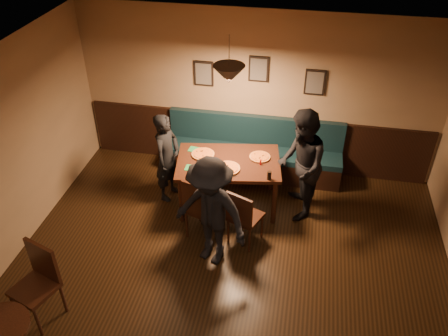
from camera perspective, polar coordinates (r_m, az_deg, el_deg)
name	(u,v)px	position (r m, az deg, el deg)	size (l,w,h in m)	color
floor	(215,323)	(5.97, -1.07, -18.54)	(7.00, 7.00, 0.00)	black
ceiling	(212,123)	(4.07, -1.49, 5.57)	(7.00, 7.00, 0.00)	silver
wall_back	(258,94)	(7.78, 4.16, 9.06)	(6.00, 6.00, 0.00)	#8C704F
wainscot	(255,141)	(8.19, 3.87, 3.30)	(5.88, 0.06, 1.00)	black
booth_bench	(253,149)	(7.96, 3.61, 2.30)	(3.00, 0.60, 1.00)	#0F232D
picture_left	(204,73)	(7.77, -2.50, 11.52)	(0.32, 0.04, 0.42)	black
picture_center	(259,69)	(7.57, 4.27, 12.02)	(0.32, 0.04, 0.42)	black
picture_right	(315,82)	(7.59, 11.08, 10.29)	(0.32, 0.04, 0.42)	black
pendant_lamp	(229,74)	(6.36, 0.61, 11.43)	(0.44, 0.44, 0.25)	black
dining_table	(228,183)	(7.29, 0.52, -1.87)	(1.56, 1.00, 0.84)	black
chair_near_left	(205,206)	(6.70, -2.38, -4.68)	(0.46, 0.46, 1.04)	black
chair_near_right	(246,215)	(6.63, 2.68, -5.82)	(0.41, 0.41, 0.93)	#321E0E
diner_left	(167,157)	(7.35, -6.98, 1.30)	(0.54, 0.36, 1.49)	black
diner_right	(301,166)	(6.95, 9.37, 0.30)	(0.86, 0.67, 1.78)	black
diner_front	(211,213)	(6.11, -1.66, -5.49)	(1.07, 0.61, 1.65)	black
pizza_a	(203,154)	(7.18, -2.59, 1.71)	(0.36, 0.36, 0.04)	gold
pizza_b	(227,168)	(6.86, 0.43, -0.03)	(0.38, 0.38, 0.04)	#BF5823
pizza_c	(260,157)	(7.14, 4.42, 1.38)	(0.32, 0.32, 0.04)	orange
soda_glass	(269,175)	(6.67, 5.57, -0.90)	(0.06, 0.06, 0.13)	black
tabasco_bottle	(261,162)	(6.96, 4.52, 0.76)	(0.03, 0.03, 0.11)	#A60507
napkin_a	(194,149)	(7.34, -3.74, 2.30)	(0.16, 0.16, 0.01)	#1D6F36
napkin_b	(191,168)	(6.92, -4.12, 0.02)	(0.16, 0.16, 0.01)	#1E7234
cutlery_set	(225,176)	(6.73, 0.15, -1.02)	(0.02, 0.18, 0.00)	silver
cafe_chair_far	(34,287)	(6.06, -22.30, -13.41)	(0.46, 0.46, 1.04)	black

